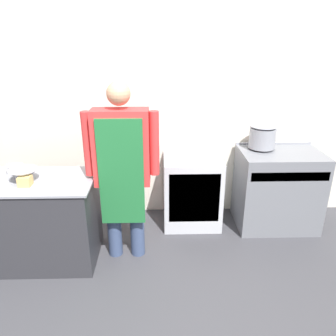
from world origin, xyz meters
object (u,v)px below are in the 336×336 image
person_cook (122,163)px  mixing_bowl (24,175)px  plastic_tub (25,181)px  stove (277,189)px  stock_pot (262,136)px  fridge_unit (192,191)px

person_cook → mixing_bowl: person_cook is taller
mixing_bowl → plastic_tub: mixing_bowl is taller
stove → person_cook: person_cook is taller
stove → stock_pot: size_ratio=3.16×
person_cook → mixing_bowl: 0.90m
mixing_bowl → plastic_tub: bearing=-65.0°
stove → stock_pot: (-0.20, 0.11, 0.61)m
fridge_unit → person_cook: size_ratio=0.47×
fridge_unit → plastic_tub: 1.82m
plastic_tub → stock_pot: stock_pot is taller
stove → fridge_unit: 0.99m
person_cook → stock_pot: size_ratio=5.96×
stove → person_cook: (-1.70, -0.56, 0.55)m
fridge_unit → stock_pot: stock_pot is taller
stove → plastic_tub: plastic_tub is taller
person_cook → mixing_bowl: (-0.89, -0.06, -0.09)m
plastic_tub → fridge_unit: bearing=26.3°
fridge_unit → plastic_tub: (-1.57, -0.77, 0.49)m
person_cook → mixing_bowl: size_ratio=6.60×
fridge_unit → mixing_bowl: mixing_bowl is taller
plastic_tub → stock_pot: 2.49m
stove → person_cook: size_ratio=0.53×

